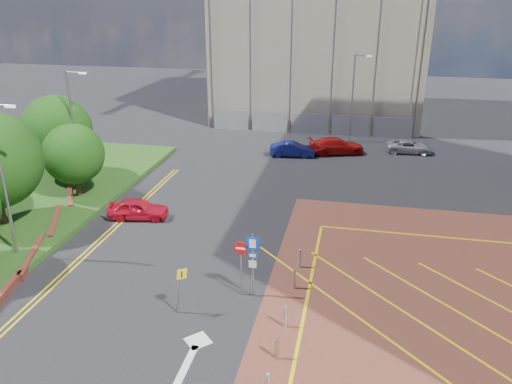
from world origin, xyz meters
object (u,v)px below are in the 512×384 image
(sign_cluster, at_px, (248,259))
(lamp_back, at_px, (353,95))
(car_silver_back, at_px, (409,147))
(car_red_back, at_px, (336,146))
(car_blue_back, at_px, (292,149))
(tree_d, at_px, (57,130))
(lamp_left_near, at_px, (3,175))
(tree_c, at_px, (74,154))
(lamp_left_far, at_px, (74,124))
(car_red_left, at_px, (138,209))
(warning_sign, at_px, (180,285))

(sign_cluster, bearing_deg, lamp_back, 82.03)
(car_silver_back, bearing_deg, lamp_back, 61.24)
(lamp_back, height_order, car_red_back, lamp_back)
(car_blue_back, distance_m, car_red_back, 3.96)
(sign_cluster, xyz_separation_m, car_silver_back, (8.93, 24.46, -1.41))
(tree_d, bearing_deg, lamp_left_near, -69.65)
(lamp_back, bearing_deg, car_silver_back, -26.38)
(lamp_left_near, height_order, car_blue_back, lamp_left_near)
(tree_c, relative_size, lamp_back, 0.61)
(tree_d, bearing_deg, sign_cluster, -35.58)
(lamp_left_far, bearing_deg, sign_cluster, -36.82)
(car_blue_back, bearing_deg, tree_c, 126.74)
(lamp_left_far, relative_size, sign_cluster, 2.50)
(car_blue_back, distance_m, car_silver_back, 10.35)
(tree_c, xyz_separation_m, car_red_left, (5.25, -2.09, -2.56))
(tree_d, distance_m, car_red_left, 10.22)
(car_red_left, bearing_deg, lamp_left_near, 134.91)
(warning_sign, height_order, car_red_back, warning_sign)
(tree_c, distance_m, car_blue_back, 18.01)
(car_silver_back, bearing_deg, lamp_left_far, 117.25)
(lamp_left_near, relative_size, lamp_left_far, 1.00)
(lamp_left_near, distance_m, lamp_left_far, 10.20)
(tree_c, bearing_deg, sign_cluster, -33.16)
(warning_sign, bearing_deg, lamp_left_far, 133.13)
(sign_cluster, bearing_deg, lamp_left_far, 143.18)
(car_red_left, height_order, car_red_back, car_red_back)
(lamp_left_far, bearing_deg, warning_sign, -46.87)
(lamp_left_far, xyz_separation_m, warning_sign, (12.13, -12.95, -3.23))
(lamp_left_far, xyz_separation_m, car_red_left, (6.17, -4.09, -4.03))
(lamp_left_near, relative_size, car_blue_back, 2.11)
(tree_c, xyz_separation_m, tree_d, (-3.00, 3.00, 0.68))
(car_red_back, bearing_deg, lamp_back, -33.05)
(lamp_back, bearing_deg, lamp_left_near, -122.40)
(tree_c, height_order, warning_sign, tree_c)
(car_red_left, bearing_deg, lamp_back, -41.43)
(warning_sign, xyz_separation_m, car_silver_back, (11.52, 26.40, -0.89))
(lamp_back, height_order, sign_cluster, lamp_back)
(lamp_left_far, height_order, car_silver_back, lamp_left_far)
(car_blue_back, bearing_deg, lamp_left_near, 142.82)
(car_red_left, distance_m, car_red_back, 19.55)
(lamp_left_far, bearing_deg, car_silver_back, 29.63)
(lamp_left_far, relative_size, car_blue_back, 2.11)
(lamp_left_far, xyz_separation_m, car_blue_back, (13.77, 10.36, -4.03))
(warning_sign, relative_size, car_blue_back, 0.59)
(tree_d, relative_size, lamp_left_far, 0.76)
(tree_d, xyz_separation_m, car_silver_back, (25.73, 12.45, -3.33))
(car_red_left, relative_size, car_red_back, 0.77)
(tree_d, bearing_deg, lamp_left_far, -25.68)
(tree_c, height_order, car_silver_back, tree_c)
(car_blue_back, bearing_deg, sign_cluster, 175.38)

